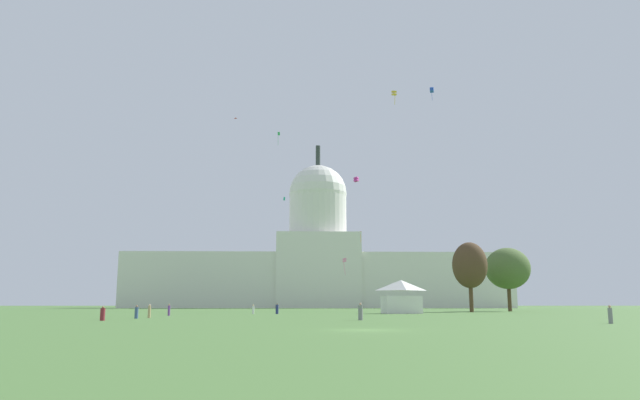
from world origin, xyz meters
TOP-DOWN VIEW (x-y plane):
  - ground_plane at (0.00, 0.00)m, footprint 800.00×800.00m
  - capitol_building at (2.26, 187.62)m, footprint 144.23×27.45m
  - event_tent at (12.88, 62.33)m, footprint 6.96×5.32m
  - tree_east_mid at (41.15, 89.46)m, footprint 13.28×12.49m
  - tree_east_near at (29.42, 77.89)m, footprint 7.85×7.78m
  - person_purple_lawn_far_right at (-22.80, 45.82)m, footprint 0.44×0.44m
  - person_grey_mid_center at (22.31, 11.61)m, footprint 0.38×0.38m
  - person_navy_near_tree_west at (-8.15, 59.10)m, footprint 0.48×0.48m
  - person_tan_front_left at (-22.28, 32.81)m, footprint 0.45×0.45m
  - person_white_lawn_far_left at (-12.08, 59.69)m, footprint 0.48×0.48m
  - person_maroon_near_tree_east at (-24.15, 21.78)m, footprint 0.64×0.64m
  - person_grey_back_left at (1.89, 22.58)m, footprint 0.59×0.59m
  - person_denim_near_tent at (-23.03, 30.00)m, footprint 0.55×0.55m
  - kite_pink_low at (5.54, 93.92)m, footprint 0.87×0.83m
  - kite_turquoise_high at (-10.25, 164.83)m, footprint 0.68×0.57m
  - kite_green_high at (-11.42, 137.97)m, footprint 0.78×0.59m
  - kite_magenta_mid at (7.33, 82.73)m, footprint 1.21×1.19m
  - kite_red_high at (-24.95, 143.38)m, footprint 1.21×1.43m
  - kite_blue_high at (27.73, 98.16)m, footprint 1.16×1.21m
  - kite_orange_mid at (16.13, 165.30)m, footprint 1.14×1.28m
  - kite_gold_mid at (10.15, 48.39)m, footprint 0.80×0.82m

SIDE VIEW (x-z plane):
  - ground_plane at x=0.00m, z-range 0.00..0.00m
  - person_maroon_near_tree_east at x=-24.15m, z-range -0.08..1.36m
  - person_denim_near_tent at x=-23.03m, z-range -0.07..1.43m
  - person_white_lawn_far_left at x=-12.08m, z-range -0.06..1.48m
  - person_grey_mid_center at x=22.31m, z-range -0.06..1.50m
  - person_tan_front_left at x=-22.28m, z-range -0.05..1.58m
  - person_navy_near_tree_west at x=-8.15m, z-range -0.08..1.61m
  - person_purple_lawn_far_right at x=-22.80m, z-range -0.05..1.61m
  - person_grey_back_left at x=1.89m, z-range -0.09..1.68m
  - event_tent at x=12.88m, z-range -0.03..5.62m
  - tree_east_near at x=29.42m, z-range 2.28..16.08m
  - tree_east_mid at x=41.15m, z-range 2.35..16.14m
  - kite_pink_low at x=5.54m, z-range 9.37..13.16m
  - capitol_building at x=2.26m, z-range -15.67..47.69m
  - kite_orange_mid at x=16.13m, z-range 24.03..27.65m
  - kite_magenta_mid at x=7.33m, z-range 27.05..28.10m
  - kite_gold_mid at x=10.15m, z-range 32.95..35.25m
  - kite_turquoise_high at x=-10.25m, z-range 37.30..38.55m
  - kite_green_high at x=-11.42m, z-range 51.10..55.37m
  - kite_blue_high at x=27.73m, z-range 51.86..55.10m
  - kite_red_high at x=-24.95m, z-range 59.73..59.86m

